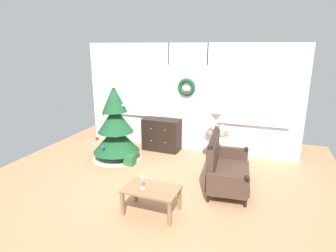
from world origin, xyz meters
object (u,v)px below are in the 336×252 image
(gift_box, at_px, (130,160))
(side_table, at_px, (217,141))
(settee_sofa, at_px, (223,166))
(dresser_cabinet, at_px, (162,135))
(christmas_tree, at_px, (116,130))
(coffee_table, at_px, (151,192))
(wine_glass, at_px, (142,180))
(flower_vase, at_px, (222,129))
(table_lamp, at_px, (216,119))

(gift_box, bearing_deg, side_table, 24.88)
(settee_sofa, bearing_deg, dresser_cabinet, 141.37)
(gift_box, bearing_deg, christmas_tree, 151.73)
(coffee_table, distance_m, gift_box, 1.92)
(wine_glass, bearing_deg, gift_box, 123.02)
(settee_sofa, height_order, gift_box, settee_sofa)
(christmas_tree, relative_size, flower_vase, 4.97)
(table_lamp, xyz_separation_m, wine_glass, (-0.65, -2.42, -0.40))
(christmas_tree, distance_m, flower_vase, 2.34)
(table_lamp, bearing_deg, gift_box, -153.25)
(table_lamp, distance_m, wine_glass, 2.54)
(dresser_cabinet, bearing_deg, gift_box, -106.62)
(table_lamp, height_order, flower_vase, table_lamp)
(settee_sofa, distance_m, wine_glass, 1.66)
(table_lamp, xyz_separation_m, flower_vase, (0.16, -0.10, -0.17))
(side_table, distance_m, coffee_table, 2.40)
(table_lamp, distance_m, coffee_table, 2.50)
(dresser_cabinet, xyz_separation_m, table_lamp, (1.35, -0.25, 0.57))
(christmas_tree, bearing_deg, coffee_table, -47.90)
(dresser_cabinet, distance_m, coffee_table, 2.74)
(flower_vase, bearing_deg, settee_sofa, -78.78)
(settee_sofa, relative_size, side_table, 2.18)
(settee_sofa, distance_m, flower_vase, 1.12)
(dresser_cabinet, height_order, coffee_table, dresser_cabinet)
(table_lamp, relative_size, flower_vase, 1.26)
(flower_vase, bearing_deg, dresser_cabinet, 167.01)
(settee_sofa, bearing_deg, christmas_tree, 168.27)
(christmas_tree, distance_m, wine_glass, 2.34)
(dresser_cabinet, height_order, flower_vase, flower_vase)
(dresser_cabinet, bearing_deg, coffee_table, -72.63)
(christmas_tree, relative_size, settee_sofa, 1.19)
(side_table, relative_size, table_lamp, 1.53)
(table_lamp, bearing_deg, christmas_tree, -164.14)
(table_lamp, xyz_separation_m, coffee_table, (-0.53, -2.37, -0.61))
(dresser_cabinet, height_order, table_lamp, table_lamp)
(flower_vase, bearing_deg, table_lamp, 147.99)
(christmas_tree, distance_m, coffee_table, 2.40)
(dresser_cabinet, distance_m, side_table, 1.44)
(settee_sofa, height_order, flower_vase, flower_vase)
(table_lamp, bearing_deg, flower_vase, -32.01)
(christmas_tree, relative_size, coffee_table, 2.04)
(christmas_tree, relative_size, gift_box, 8.07)
(table_lamp, height_order, gift_box, table_lamp)
(flower_vase, height_order, wine_glass, flower_vase)
(dresser_cabinet, bearing_deg, settee_sofa, -38.63)
(coffee_table, bearing_deg, wine_glass, -156.10)
(christmas_tree, height_order, settee_sofa, christmas_tree)
(dresser_cabinet, relative_size, side_table, 1.36)
(flower_vase, relative_size, wine_glass, 1.79)
(table_lamp, xyz_separation_m, gift_box, (-1.68, -0.85, -0.85))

